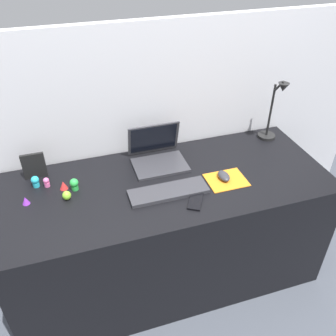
# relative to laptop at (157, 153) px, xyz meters

# --- Properties ---
(ground_plane) EXTENTS (6.00, 6.00, 0.00)m
(ground_plane) POSITION_rel_laptop_xyz_m (0.00, -0.21, -0.79)
(ground_plane) COLOR #474C56
(back_wall) EXTENTS (2.96, 0.05, 1.48)m
(back_wall) POSITION_rel_laptop_xyz_m (0.00, 0.19, -0.05)
(back_wall) COLOR silver
(back_wall) RESTS_ON ground_plane
(desk) EXTENTS (1.76, 0.71, 0.74)m
(desk) POSITION_rel_laptop_xyz_m (0.00, -0.21, -0.42)
(desk) COLOR black
(desk) RESTS_ON ground_plane
(laptop) EXTENTS (0.30, 0.26, 0.21)m
(laptop) POSITION_rel_laptop_xyz_m (0.00, 0.00, 0.00)
(laptop) COLOR #333338
(laptop) RESTS_ON desk
(keyboard) EXTENTS (0.41, 0.13, 0.02)m
(keyboard) POSITION_rel_laptop_xyz_m (-0.03, -0.30, -0.04)
(keyboard) COLOR #333338
(keyboard) RESTS_ON desk
(mousepad) EXTENTS (0.21, 0.17, 0.00)m
(mousepad) POSITION_rel_laptop_xyz_m (0.30, -0.29, -0.05)
(mousepad) COLOR orange
(mousepad) RESTS_ON desk
(mouse) EXTENTS (0.06, 0.10, 0.03)m
(mouse) POSITION_rel_laptop_xyz_m (0.29, -0.28, -0.03)
(mouse) COLOR #333338
(mouse) RESTS_ON mousepad
(cell_phone) EXTENTS (0.12, 0.14, 0.01)m
(cell_phone) POSITION_rel_laptop_xyz_m (0.08, -0.41, -0.05)
(cell_phone) COLOR black
(cell_phone) RESTS_ON desk
(desk_lamp) EXTENTS (0.11, 0.16, 0.41)m
(desk_lamp) POSITION_rel_laptop_xyz_m (0.74, 0.01, 0.14)
(desk_lamp) COLOR black
(desk_lamp) RESTS_ON desk
(picture_frame) EXTENTS (0.12, 0.02, 0.15)m
(picture_frame) POSITION_rel_laptop_xyz_m (-0.67, 0.05, 0.02)
(picture_frame) COLOR black
(picture_frame) RESTS_ON desk
(toy_figurine_purple) EXTENTS (0.04, 0.04, 0.04)m
(toy_figurine_purple) POSITION_rel_laptop_xyz_m (-0.72, -0.16, -0.03)
(toy_figurine_purple) COLOR purple
(toy_figurine_purple) RESTS_ON desk
(toy_figurine_cyan) EXTENTS (0.04, 0.04, 0.06)m
(toy_figurine_cyan) POSITION_rel_laptop_xyz_m (-0.67, -0.04, -0.02)
(toy_figurine_cyan) COLOR #28B7CC
(toy_figurine_cyan) RESTS_ON desk
(toy_figurine_green) EXTENTS (0.04, 0.04, 0.07)m
(toy_figurine_green) POSITION_rel_laptop_xyz_m (-0.48, -0.12, -0.02)
(toy_figurine_green) COLOR green
(toy_figurine_green) RESTS_ON desk
(toy_figurine_lime) EXTENTS (0.04, 0.04, 0.05)m
(toy_figurine_lime) POSITION_rel_laptop_xyz_m (-0.53, -0.19, -0.03)
(toy_figurine_lime) COLOR #8CDB33
(toy_figurine_lime) RESTS_ON desk
(toy_figurine_pink) EXTENTS (0.03, 0.03, 0.05)m
(toy_figurine_pink) POSITION_rel_laptop_xyz_m (-0.62, -0.05, -0.03)
(toy_figurine_pink) COLOR pink
(toy_figurine_pink) RESTS_ON desk
(toy_figurine_red) EXTENTS (0.04, 0.04, 0.05)m
(toy_figurine_red) POSITION_rel_laptop_xyz_m (-0.54, -0.10, -0.03)
(toy_figurine_red) COLOR red
(toy_figurine_red) RESTS_ON desk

